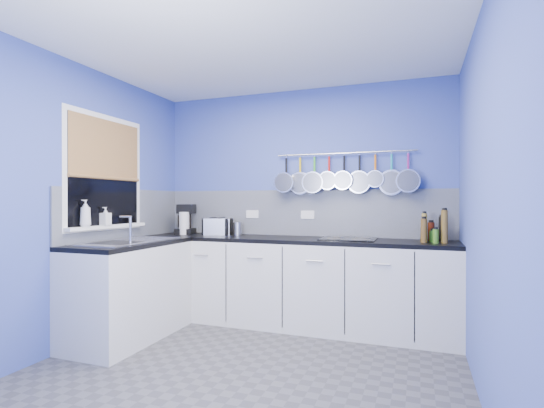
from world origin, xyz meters
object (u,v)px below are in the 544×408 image
Objects in this scene: soap_bottle_a at (85,213)px; canister at (238,229)px; soap_bottle_b at (106,216)px; coffee_maker at (185,219)px; paper_towel at (184,223)px; hob at (349,239)px; toaster at (217,227)px.

soap_bottle_a is 1.69× the size of canister.
soap_bottle_b is 0.50× the size of coffee_maker.
hob is at bearing 0.83° from paper_towel.
canister is (0.22, 0.06, -0.02)m from toaster.
soap_bottle_a is 1.39× the size of soap_bottle_b.
toaster reaches higher than canister.
soap_bottle_a is 1.27m from coffee_maker.
coffee_maker reaches higher than paper_towel.
coffee_maker reaches higher than canister.
toaster is at bearing -10.29° from coffee_maker.
toaster is (0.64, 1.02, -0.14)m from soap_bottle_b.
toaster is 0.23m from canister.
soap_bottle_a is 2.45m from hob.
soap_bottle_b is at bearing -141.00° from toaster.
coffee_maker is 1.19× the size of toaster.
soap_bottle_b reaches higher than hob.
soap_bottle_b reaches higher than paper_towel.
toaster is 0.55× the size of hob.
soap_bottle_a reaches higher than soap_bottle_b.
soap_bottle_a is at bearing -135.79° from toaster.
paper_towel is at bearing -83.44° from coffee_maker.
soap_bottle_a is 0.94× the size of paper_towel.
soap_bottle_a is at bearing -102.37° from paper_towel.
paper_towel is at bearing -166.60° from canister.
coffee_maker is 2.42× the size of canister.
canister is (0.86, 1.33, -0.20)m from soap_bottle_a.
coffee_maker is 0.65× the size of hob.
soap_bottle_b is 0.60× the size of toaster.
soap_bottle_a reaches higher than paper_towel.
paper_towel is at bearing 173.23° from toaster.
soap_bottle_b is 1.39m from canister.
paper_towel is (0.26, 0.94, -0.11)m from soap_bottle_b.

